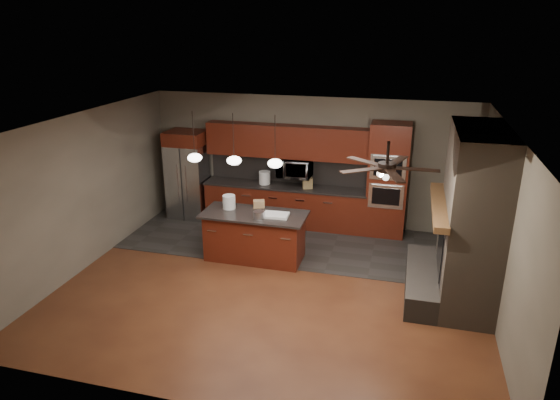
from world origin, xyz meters
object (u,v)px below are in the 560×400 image
(microwave, at_px, (295,168))
(paint_can, at_px, (259,215))
(oven_tower, at_px, (388,180))
(paint_tray, at_px, (276,215))
(white_bucket, at_px, (229,202))
(refrigerator, at_px, (188,175))
(counter_box, at_px, (308,183))
(cardboard_box, at_px, (259,204))
(kitchen_island, at_px, (255,236))
(counter_bucket, at_px, (265,178))

(microwave, relative_size, paint_can, 3.61)
(oven_tower, distance_m, paint_tray, 2.65)
(paint_tray, bearing_deg, oven_tower, 41.62)
(white_bucket, bearing_deg, oven_tower, 30.61)
(refrigerator, height_order, counter_box, refrigerator)
(refrigerator, bearing_deg, white_bucket, -45.51)
(refrigerator, xyz_separation_m, counter_box, (2.76, 0.03, 0.02))
(microwave, distance_m, paint_tray, 1.94)
(cardboard_box, height_order, counter_box, counter_box)
(counter_box, bearing_deg, paint_tray, -115.29)
(cardboard_box, bearing_deg, counter_box, 47.32)
(microwave, xyz_separation_m, kitchen_island, (-0.33, -1.87, -0.83))
(microwave, bearing_deg, paint_can, -94.67)
(kitchen_island, distance_m, cardboard_box, 0.62)
(kitchen_island, xyz_separation_m, counter_bucket, (-0.33, 1.82, 0.58))
(white_bucket, distance_m, paint_tray, 0.99)
(oven_tower, distance_m, paint_can, 2.96)
(white_bucket, xyz_separation_m, paint_tray, (0.97, -0.17, -0.11))
(microwave, distance_m, cardboard_box, 1.60)
(oven_tower, xyz_separation_m, cardboard_box, (-2.32, -1.47, -0.20))
(cardboard_box, distance_m, counter_bucket, 1.52)
(refrigerator, height_order, counter_bucket, refrigerator)
(kitchen_island, bearing_deg, cardboard_box, 92.24)
(paint_tray, bearing_deg, cardboard_box, 136.37)
(white_bucket, xyz_separation_m, paint_can, (0.70, -0.35, -0.06))
(kitchen_island, xyz_separation_m, paint_can, (0.16, -0.21, 0.52))
(paint_can, height_order, cardboard_box, same)
(microwave, relative_size, kitchen_island, 0.37)
(oven_tower, distance_m, counter_bucket, 2.64)
(oven_tower, bearing_deg, kitchen_island, -141.75)
(white_bucket, height_order, counter_bucket, counter_bucket)
(refrigerator, bearing_deg, kitchen_island, -39.44)
(microwave, xyz_separation_m, paint_can, (-0.17, -2.08, -0.31))
(oven_tower, height_order, counter_bucket, oven_tower)
(paint_can, bearing_deg, white_bucket, 153.63)
(kitchen_island, bearing_deg, refrigerator, 140.86)
(microwave, xyz_separation_m, refrigerator, (-2.45, -0.13, -0.30))
(paint_can, distance_m, cardboard_box, 0.58)
(cardboard_box, xyz_separation_m, counter_box, (0.65, 1.43, 0.03))
(kitchen_island, height_order, counter_bucket, counter_bucket)
(paint_tray, xyz_separation_m, counter_box, (0.21, 1.81, 0.07))
(counter_bucket, bearing_deg, microwave, 4.31)
(white_bucket, bearing_deg, counter_box, 54.34)
(counter_bucket, bearing_deg, paint_can, -76.39)
(microwave, relative_size, white_bucket, 2.81)
(microwave, bearing_deg, counter_box, -17.98)
(paint_can, height_order, counter_box, counter_box)
(refrigerator, distance_m, paint_tray, 3.10)
(paint_tray, distance_m, counter_bucket, 2.01)
(kitchen_island, distance_m, counter_box, 1.96)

